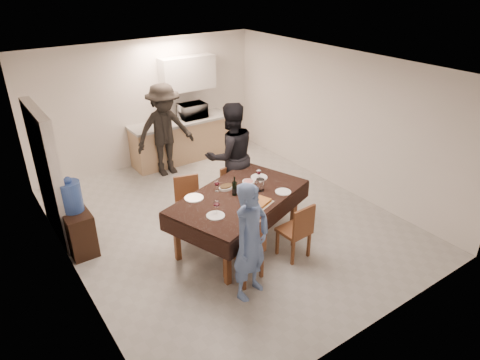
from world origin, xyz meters
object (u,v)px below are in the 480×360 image
object	(u,v)px
savoury_tart	(260,202)
microwave	(193,111)
water_jug	(71,197)
person_far	(231,156)
console	(78,230)
person_near	(251,242)
person_kitchen	(165,130)
wine_bottle	(234,186)
water_pitcher	(260,185)
dining_table	(239,197)

from	to	relation	value
savoury_tart	microwave	distance (m)	3.84
water_jug	person_far	world-z (taller)	person_far
console	microwave	size ratio (longest dim) A/B	1.28
person_near	person_kitchen	xyz separation A→B (m)	(0.73, 3.92, 0.13)
microwave	water_jug	bearing A→B (deg)	33.49
console	savoury_tart	size ratio (longest dim) A/B	2.02
microwave	person_far	distance (m)	2.34
console	wine_bottle	distance (m)	2.45
person_near	person_kitchen	distance (m)	3.99
water_pitcher	person_kitchen	world-z (taller)	person_kitchen
console	wine_bottle	world-z (taller)	wine_bottle
dining_table	water_pitcher	bearing A→B (deg)	-27.49
dining_table	person_near	size ratio (longest dim) A/B	1.48
water_jug	person_far	xyz separation A→B (m)	(2.65, -0.17, 0.04)
person_near	water_pitcher	bearing A→B (deg)	31.25
water_pitcher	savoury_tart	xyz separation A→B (m)	(-0.25, -0.33, -0.07)
water_jug	wine_bottle	bearing A→B (deg)	-29.64
water_pitcher	savoury_tart	size ratio (longest dim) A/B	0.52
savoury_tart	microwave	world-z (taller)	microwave
water_pitcher	person_kitchen	size ratio (longest dim) A/B	0.10
savoury_tart	person_near	bearing A→B (deg)	-134.13
water_pitcher	microwave	xyz separation A→B (m)	(0.73, 3.37, 0.15)
person_far	person_kitchen	distance (m)	1.86
person_near	wine_bottle	bearing A→B (deg)	48.80
person_near	person_far	distance (m)	2.37
water_jug	person_near	distance (m)	2.75
water_jug	person_far	size ratio (longest dim) A/B	0.24
microwave	person_kitchen	xyz separation A→B (m)	(-0.89, -0.45, -0.13)
wine_bottle	person_kitchen	xyz separation A→B (m)	(0.23, 2.82, -0.03)
console	person_near	world-z (taller)	person_near
water_jug	savoury_tart	xyz separation A→B (m)	(2.20, -1.60, -0.07)
console	person_far	size ratio (longest dim) A/B	0.39
console	person_near	bearing A→B (deg)	-55.59
dining_table	water_jug	size ratio (longest dim) A/B	5.18
water_jug	wine_bottle	xyz separation A→B (m)	(2.05, -1.17, 0.06)
dining_table	wine_bottle	size ratio (longest dim) A/B	8.03
water_pitcher	savoury_tart	distance (m)	0.42
person_kitchen	person_near	bearing A→B (deg)	-100.59
console	person_far	bearing A→B (deg)	-3.65
wine_bottle	microwave	bearing A→B (deg)	71.01
water_jug	savoury_tart	distance (m)	2.72
water_jug	person_kitchen	size ratio (longest dim) A/B	0.25
wine_bottle	microwave	world-z (taller)	microwave
water_pitcher	microwave	world-z (taller)	microwave
wine_bottle	water_jug	bearing A→B (deg)	150.36
wine_bottle	savoury_tart	size ratio (longest dim) A/B	0.82
dining_table	water_jug	xyz separation A→B (m)	(-2.10, 1.22, 0.13)
person_near	person_kitchen	world-z (taller)	person_kitchen
water_pitcher	person_far	world-z (taller)	person_far
water_pitcher	person_far	size ratio (longest dim) A/B	0.10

